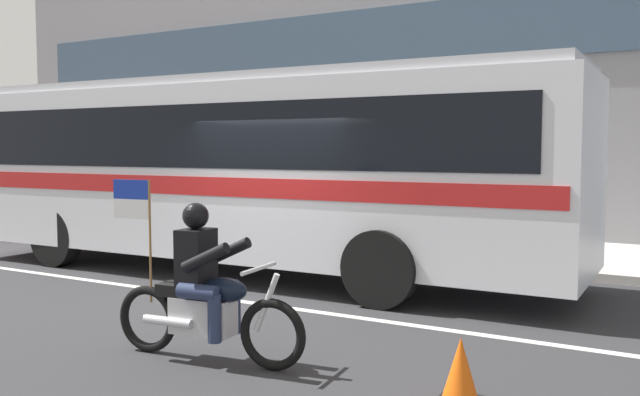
# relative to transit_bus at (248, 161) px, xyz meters

# --- Properties ---
(ground_plane) EXTENTS (60.00, 60.00, 0.00)m
(ground_plane) POSITION_rel_transit_bus_xyz_m (1.23, -1.19, -1.88)
(ground_plane) COLOR #2B2B2D
(sidewalk_curb) EXTENTS (28.00, 3.80, 0.15)m
(sidewalk_curb) POSITION_rel_transit_bus_xyz_m (1.23, 3.91, -1.81)
(sidewalk_curb) COLOR #B7B2A8
(sidewalk_curb) RESTS_ON ground_plane
(lane_center_stripe) EXTENTS (26.60, 0.14, 0.01)m
(lane_center_stripe) POSITION_rel_transit_bus_xyz_m (1.23, -1.79, -1.88)
(lane_center_stripe) COLOR silver
(lane_center_stripe) RESTS_ON ground_plane
(transit_bus) EXTENTS (10.86, 2.75, 3.22)m
(transit_bus) POSITION_rel_transit_bus_xyz_m (0.00, 0.00, 0.00)
(transit_bus) COLOR silver
(transit_bus) RESTS_ON ground_plane
(motorcycle_with_rider) EXTENTS (2.19, 0.66, 1.78)m
(motorcycle_with_rider) POSITION_rel_transit_bus_xyz_m (2.41, -4.05, -1.22)
(motorcycle_with_rider) COLOR black
(motorcycle_with_rider) RESTS_ON ground_plane
(parked_sedan_curbside) EXTENTS (4.59, 2.01, 1.64)m
(parked_sedan_curbside) POSITION_rel_transit_bus_xyz_m (-8.32, 1.39, -1.03)
(parked_sedan_curbside) COLOR maroon
(parked_sedan_curbside) RESTS_ON ground_plane
(fire_hydrant) EXTENTS (0.22, 0.30, 0.75)m
(fire_hydrant) POSITION_rel_transit_bus_xyz_m (-0.06, 2.88, -1.36)
(fire_hydrant) COLOR #4C8C3F
(fire_hydrant) RESTS_ON sidewalk_curb
(traffic_cone) EXTENTS (0.36, 0.36, 0.55)m
(traffic_cone) POSITION_rel_transit_bus_xyz_m (4.95, -3.88, -1.62)
(traffic_cone) COLOR #EA590F
(traffic_cone) RESTS_ON ground_plane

